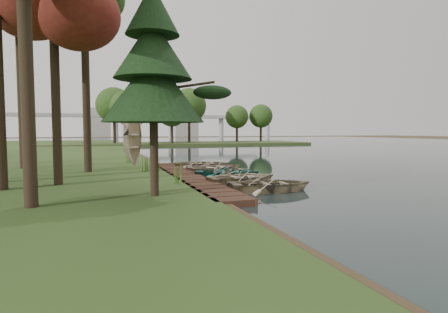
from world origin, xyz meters
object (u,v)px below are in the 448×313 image
object	(u,v)px
rowboat_0	(272,183)
rowboat_1	(259,181)
rowboat_2	(243,176)
stored_rowboat	(134,161)
pine_tree	(153,67)
boardwalk	(186,178)

from	to	relation	value
rowboat_0	rowboat_1	bearing A→B (deg)	15.46
rowboat_2	stored_rowboat	xyz separation A→B (m)	(-4.69, 8.29, 0.26)
rowboat_1	rowboat_2	world-z (taller)	rowboat_2
rowboat_0	pine_tree	world-z (taller)	pine_tree
boardwalk	pine_tree	world-z (taller)	pine_tree
rowboat_0	rowboat_2	distance (m)	2.60
boardwalk	stored_rowboat	world-z (taller)	stored_rowboat
boardwalk	rowboat_1	distance (m)	4.85
boardwalk	rowboat_0	world-z (taller)	rowboat_0
boardwalk	pine_tree	size ratio (longest dim) A/B	2.03
rowboat_0	rowboat_1	xyz separation A→B (m)	(-0.18, 1.02, -0.07)
boardwalk	rowboat_1	world-z (taller)	rowboat_1
pine_tree	stored_rowboat	bearing A→B (deg)	88.58
stored_rowboat	pine_tree	bearing A→B (deg)	-146.48
boardwalk	stored_rowboat	size ratio (longest dim) A/B	4.16
stored_rowboat	rowboat_1	bearing A→B (deg)	-118.78
rowboat_0	rowboat_2	world-z (taller)	same
rowboat_1	pine_tree	xyz separation A→B (m)	(-5.16, -1.91, 4.74)
boardwalk	rowboat_2	size ratio (longest dim) A/B	4.24
rowboat_1	pine_tree	size ratio (longest dim) A/B	0.40
rowboat_2	pine_tree	xyz separation A→B (m)	(-4.98, -3.47, 4.67)
rowboat_0	pine_tree	xyz separation A→B (m)	(-5.34, -0.89, 4.67)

